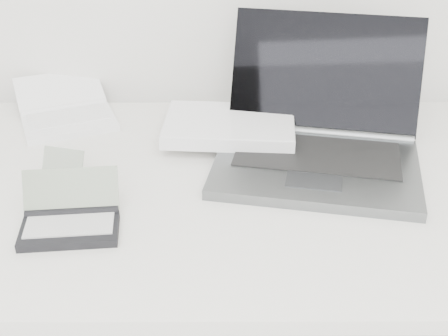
{
  "coord_description": "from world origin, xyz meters",
  "views": [
    {
      "loc": [
        -0.03,
        0.45,
        1.42
      ],
      "look_at": [
        -0.03,
        1.51,
        0.79
      ],
      "focal_mm": 50.0,
      "sensor_mm": 36.0,
      "label": 1
    }
  ],
  "objects_px": {
    "netbook_open_white": "(66,113)",
    "palmtop_charcoal": "(70,220)",
    "desk": "(238,202)",
    "laptop_large": "(292,135)"
  },
  "relations": [
    {
      "from": "netbook_open_white",
      "to": "palmtop_charcoal",
      "type": "bearing_deg",
      "value": -98.25
    },
    {
      "from": "desk",
      "to": "netbook_open_white",
      "type": "xyz_separation_m",
      "value": [
        -0.42,
        0.3,
        0.06
      ]
    },
    {
      "from": "laptop_large",
      "to": "netbook_open_white",
      "type": "distance_m",
      "value": 0.57
    },
    {
      "from": "netbook_open_white",
      "to": "palmtop_charcoal",
      "type": "xyz_separation_m",
      "value": [
        0.11,
        -0.46,
        0.0
      ]
    },
    {
      "from": "palmtop_charcoal",
      "to": "laptop_large",
      "type": "bearing_deg",
      "value": 27.95
    },
    {
      "from": "desk",
      "to": "palmtop_charcoal",
      "type": "height_order",
      "value": "palmtop_charcoal"
    },
    {
      "from": "laptop_large",
      "to": "desk",
      "type": "bearing_deg",
      "value": -122.52
    },
    {
      "from": "laptop_large",
      "to": "netbook_open_white",
      "type": "bearing_deg",
      "value": 172.71
    },
    {
      "from": "netbook_open_white",
      "to": "palmtop_charcoal",
      "type": "height_order",
      "value": "palmtop_charcoal"
    },
    {
      "from": "laptop_large",
      "to": "palmtop_charcoal",
      "type": "distance_m",
      "value": 0.52
    }
  ]
}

